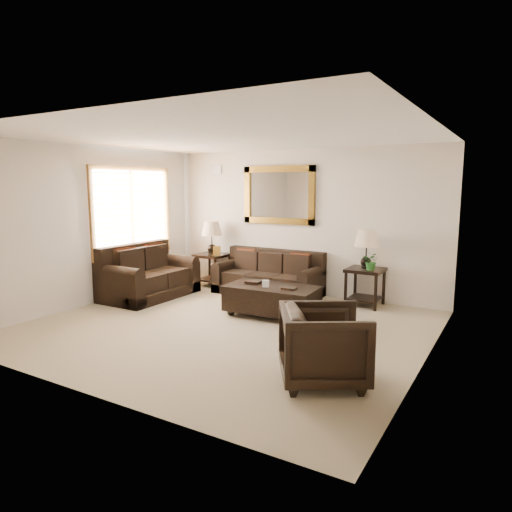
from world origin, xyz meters
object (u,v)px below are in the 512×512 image
Objects in this scene: coffee_table at (272,297)px; loveseat at (147,278)px; end_table_left at (212,244)px; armchair at (324,341)px; sofa at (269,278)px; end_table_right at (366,256)px.

loveseat is at bearing 177.66° from coffee_table.
coffee_table is at bearing -32.63° from end_table_left.
armchair is at bearing -113.62° from loveseat.
end_table_left is 2.57m from coffee_table.
sofa is 2.29× the size of armchair.
end_table_left is (0.49, 1.38, 0.50)m from loveseat.
coffee_table is (-1.07, -1.36, -0.55)m from end_table_right.
end_table_right reaches higher than coffee_table.
end_table_left reaches higher than coffee_table.
sofa is 3.96m from armchair.
armchair is (3.73, -3.22, -0.42)m from end_table_left.
sofa is 1.17× the size of loveseat.
loveseat is 3.95m from end_table_right.
end_table_left is at bearing 144.55° from coffee_table.
end_table_left is 1.01× the size of end_table_right.
armchair is at bearing -80.29° from end_table_right.
armchair is at bearing -40.79° from end_table_left.
sofa is 1.91m from end_table_right.
end_table_right is (3.67, 1.38, 0.50)m from loveseat.
loveseat is 4.60m from armchair.
coffee_table is (2.60, 0.02, -0.06)m from loveseat.
end_table_right is at bearing -69.37° from loveseat.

